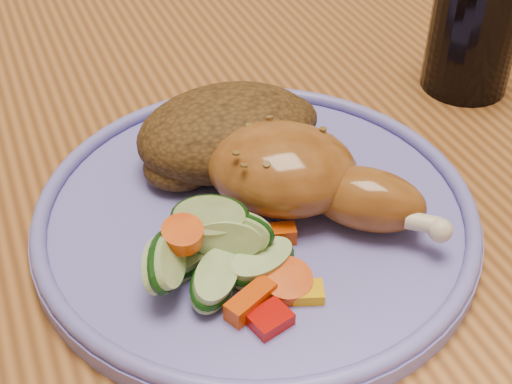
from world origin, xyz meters
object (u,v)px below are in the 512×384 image
chair_far (127,36)px  plate (256,218)px  dining_table (288,170)px  drinking_glass (473,35)px

chair_far → plate: bearing=-96.6°
dining_table → drinking_glass: size_ratio=15.54×
chair_far → drinking_glass: (0.13, -0.67, 0.30)m
dining_table → plate: bearing=-122.6°
dining_table → plate: size_ratio=5.06×
drinking_glass → chair_far: bearing=101.1°
chair_far → dining_table: bearing=-90.0°
chair_far → plate: 0.81m
chair_far → drinking_glass: size_ratio=10.10×
plate → drinking_glass: (0.22, 0.09, 0.04)m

